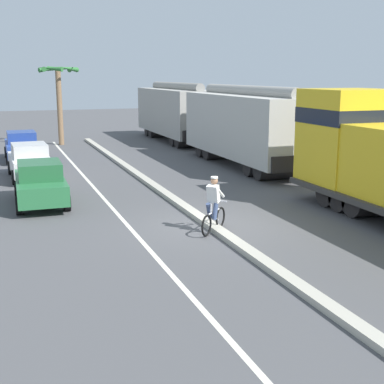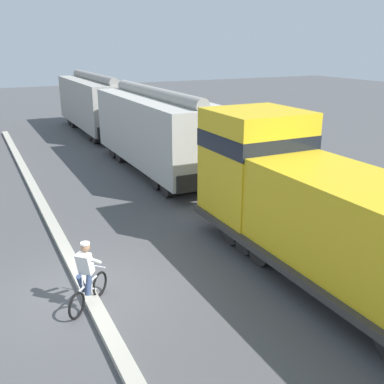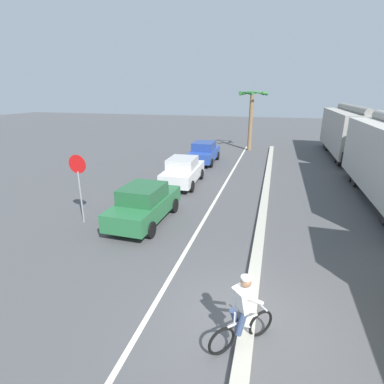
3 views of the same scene
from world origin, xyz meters
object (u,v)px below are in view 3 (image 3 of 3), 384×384
Objects in this scene: parked_car_white at (183,171)px; parked_car_blue at (204,152)px; hopper_car_middle at (349,132)px; parked_car_green at (145,204)px; palm_tree_near at (252,104)px; cyclist at (242,314)px; stop_sign at (79,176)px.

parked_car_blue is (-0.09, 5.74, 0.00)m from parked_car_white.
parked_car_blue is at bearing -153.37° from hopper_car_middle.
hopper_car_middle is 2.50× the size of parked_car_green.
palm_tree_near is (2.76, 11.94, 3.33)m from parked_car_white.
cyclist is at bearing -74.04° from parked_car_blue.
parked_car_green is at bearing 16.02° from stop_sign.
parked_car_blue is 17.38m from cyclist.
parked_car_white is 0.79× the size of palm_tree_near.
parked_car_white and parked_car_blue have the same top height.
palm_tree_near is at bearing 81.13° from parked_car_green.
parked_car_green is at bearing -89.66° from parked_car_white.
parked_car_white is 2.48× the size of cyclist.
hopper_car_middle is at bearing 74.55° from cyclist.
cyclist is (-6.13, -22.18, -1.26)m from hopper_car_middle.
cyclist is 0.60× the size of stop_sign.
parked_car_green is 2.47× the size of cyclist.
parked_car_blue is 2.46× the size of cyclist.
stop_sign is at bearing 146.54° from cyclist.
parked_car_white is 5.74m from parked_car_blue.
hopper_car_middle is 2.51× the size of parked_car_blue.
cyclist reaches higher than parked_car_blue.
cyclist reaches higher than parked_car_white.
cyclist is (4.66, -5.44, 0.00)m from parked_car_green.
palm_tree_near reaches higher than parked_car_blue.
parked_car_green and parked_car_blue have the same top height.
parked_car_white is at bearing 113.15° from cyclist.
parked_car_blue is 7.59m from palm_tree_near.
parked_car_green is 1.00× the size of parked_car_blue.
palm_tree_near is at bearing 174.84° from hopper_car_middle.
palm_tree_near reaches higher than cyclist.
parked_car_blue is 1.46× the size of stop_sign.
cyclist is at bearing -66.85° from parked_car_white.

